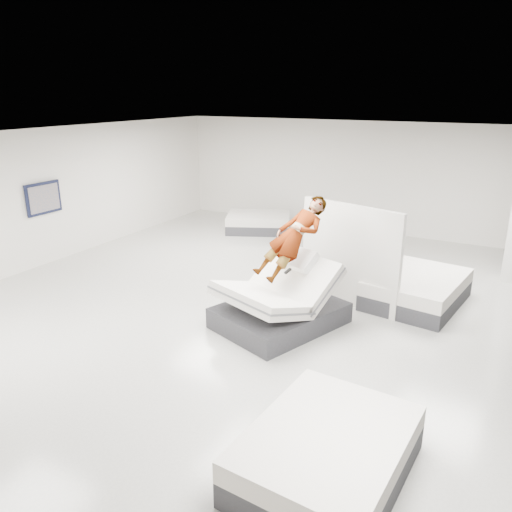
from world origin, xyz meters
name	(u,v)px	position (x,y,z in m)	size (l,w,h in m)	color
room	(255,237)	(0.00, 0.00, 1.60)	(14.00, 14.04, 3.20)	beige
hero_bed	(279,304)	(0.46, 0.05, 0.41)	(2.21, 2.53, 1.32)	#38373C
person	(293,251)	(0.56, 0.35, 1.32)	(0.65, 0.43, 1.78)	slate
remote	(288,271)	(0.65, -0.05, 1.10)	(0.05, 0.14, 0.03)	black
divider_panel	(349,256)	(1.21, 1.54, 1.00)	(2.20, 0.10, 2.00)	silver
flat_bed_right_far	(417,289)	(2.40, 2.24, 0.29)	(1.85, 2.30, 0.58)	#38373C
flat_bed_right_near	(327,454)	(2.52, -3.03, 0.28)	(1.67, 2.14, 0.56)	#38373C
flat_bed_left_far	(259,222)	(-2.87, 5.50, 0.25)	(2.24, 2.01, 0.51)	#38373C
wall_poster	(44,198)	(-5.93, 0.50, 1.60)	(0.06, 0.95, 0.75)	black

